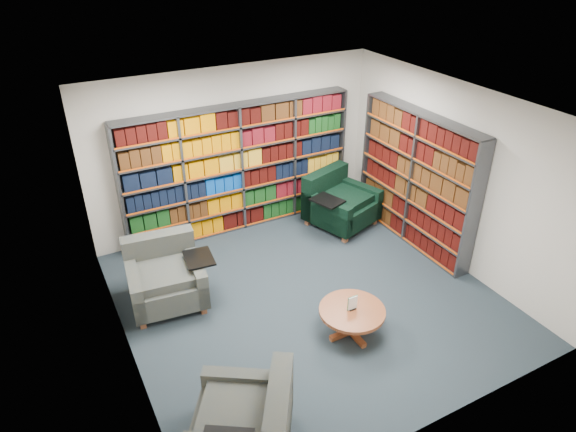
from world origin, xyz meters
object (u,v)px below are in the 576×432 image
chair_green_right (337,204)px  coffee_table (352,314)px  chair_teal_left (165,277)px  chair_teal_front (251,424)px

chair_green_right → coffee_table: size_ratio=1.59×
chair_green_right → coffee_table: 2.91m
chair_teal_left → chair_teal_front: (0.06, -2.79, -0.02)m
chair_green_right → chair_teal_front: 4.77m
chair_green_right → chair_teal_left: bearing=-168.3°
chair_teal_left → chair_teal_front: bearing=-88.7°
chair_teal_front → coffee_table: size_ratio=1.55×
chair_teal_front → chair_teal_left: bearing=91.3°
chair_teal_left → chair_teal_front: 2.79m
chair_teal_left → chair_teal_front: size_ratio=0.94×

